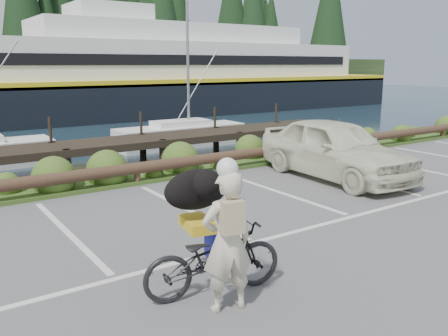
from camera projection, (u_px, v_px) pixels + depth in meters
The scene contains 7 objects.
ground at pixel (241, 236), 8.77m from camera, with size 72.00×72.00×0.00m, color #545456.
vegetation_strip at pixel (127, 178), 13.03m from camera, with size 34.00×1.60×0.10m, color #3D5B21.
log_rail at pixel (138, 185), 12.48m from camera, with size 32.00×0.30×0.60m, color #443021, non-canonical shape.
bicycle at pixel (214, 258), 6.48m from camera, with size 0.69×1.99×1.04m, color black.
cyclist at pixel (227, 242), 5.97m from camera, with size 0.68×0.44×1.86m, color beige.
dog at pixel (197, 189), 6.87m from camera, with size 1.03×0.50×0.60m, color black.
parked_car at pixel (335, 148), 13.08m from camera, with size 1.96×4.88×1.66m, color silver.
Camera 1 is at (-4.93, -6.67, 3.13)m, focal length 38.00 mm.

